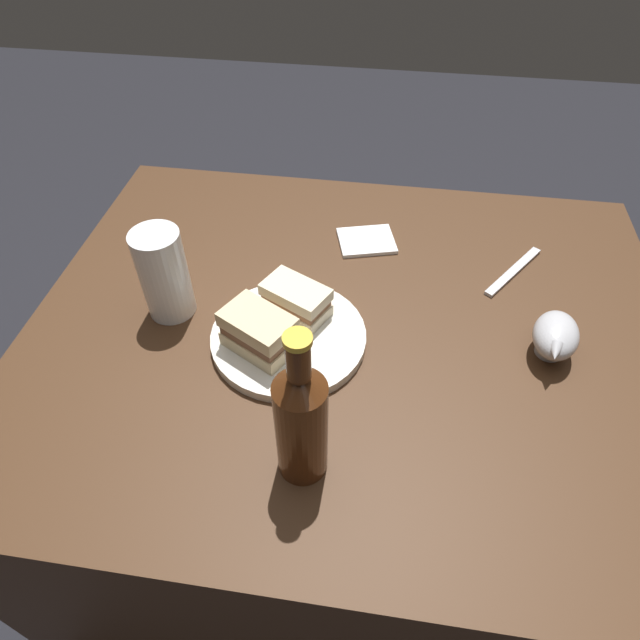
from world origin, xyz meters
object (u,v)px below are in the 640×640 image
sandwich_half_right (259,332)px  gravy_boat (556,336)px  napkin (366,241)px  pint_glass (165,279)px  plate (289,337)px  fork (513,271)px  sandwich_half_left (296,300)px  cider_bottle (301,421)px

sandwich_half_right → gravy_boat: sandwich_half_right is taller
gravy_boat → napkin: (-0.32, 0.25, -0.04)m
pint_glass → plate: bearing=-11.5°
napkin → fork: size_ratio=0.61×
plate → sandwich_half_right: 0.07m
sandwich_half_left → gravy_boat: bearing=-2.5°
fork → pint_glass: bearing=-37.3°
sandwich_half_right → pint_glass: pint_glass is taller
sandwich_half_right → cider_bottle: bearing=-61.6°
sandwich_half_right → cider_bottle: (0.10, -0.19, 0.05)m
pint_glass → gravy_boat: size_ratio=1.34×
pint_glass → napkin: (0.32, 0.24, -0.07)m
gravy_boat → cider_bottle: (-0.37, -0.26, 0.06)m
plate → gravy_boat: size_ratio=2.12×
pint_glass → fork: pint_glass is taller
cider_bottle → fork: 0.57m
gravy_boat → fork: size_ratio=0.68×
sandwich_half_left → sandwich_half_right: sandwich_half_right is taller
plate → sandwich_half_left: bearing=85.3°
fork → sandwich_half_right: bearing=-22.7°
sandwich_half_left → napkin: bearing=66.3°
sandwich_half_right → gravy_boat: (0.47, 0.07, -0.01)m
sandwich_half_right → napkin: (0.15, 0.32, -0.05)m
plate → fork: 0.45m
cider_bottle → napkin: 0.52m
plate → cider_bottle: bearing=-74.5°
gravy_boat → pint_glass: bearing=179.1°
plate → fork: size_ratio=1.44×
sandwich_half_left → fork: bearing=24.9°
pint_glass → fork: size_ratio=0.91×
sandwich_half_right → fork: (0.43, 0.27, -0.05)m
sandwich_half_right → cider_bottle: size_ratio=0.50×
sandwich_half_right → napkin: sandwich_half_right is taller
sandwich_half_right → fork: bearing=31.7°
napkin → sandwich_half_left: bearing=-113.7°
sandwich_half_left → gravy_boat: (0.42, -0.02, -0.00)m
sandwich_half_left → cider_bottle: size_ratio=0.48×
sandwich_half_left → gravy_boat: size_ratio=1.04×
plate → fork: (0.39, 0.23, -0.01)m
plate → gravy_boat: bearing=4.6°
pint_glass → cider_bottle: bearing=-43.7°
sandwich_half_right → pint_glass: 0.19m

